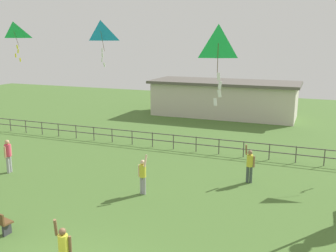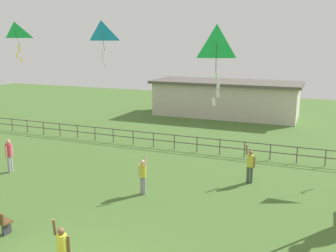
{
  "view_description": "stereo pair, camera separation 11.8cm",
  "coord_description": "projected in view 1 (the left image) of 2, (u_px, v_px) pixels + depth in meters",
  "views": [
    {
      "loc": [
        6.32,
        -7.4,
        6.63
      ],
      "look_at": [
        0.61,
        6.84,
        3.19
      ],
      "focal_mm": 40.48,
      "sensor_mm": 36.0,
      "label": 1
    },
    {
      "loc": [
        6.43,
        -7.36,
        6.63
      ],
      "look_at": [
        0.61,
        6.84,
        3.19
      ],
      "focal_mm": 40.48,
      "sensor_mm": 36.0,
      "label": 2
    }
  ],
  "objects": [
    {
      "name": "person_0",
      "position": [
        64.0,
        249.0,
        10.7
      ],
      "size": [
        0.48,
        0.28,
        1.81
      ],
      "color": "#3F4C47",
      "rests_on": "ground_plane"
    },
    {
      "name": "person_1",
      "position": [
        250.0,
        164.0,
        17.99
      ],
      "size": [
        0.49,
        0.32,
        1.89
      ],
      "color": "#3F4C47",
      "rests_on": "ground_plane"
    },
    {
      "name": "person_2",
      "position": [
        143.0,
        174.0,
        16.62
      ],
      "size": [
        0.48,
        0.36,
        1.86
      ],
      "color": "#99999E",
      "rests_on": "ground_plane"
    },
    {
      "name": "person_3",
      "position": [
        8.0,
        154.0,
        19.36
      ],
      "size": [
        0.32,
        0.52,
        1.74
      ],
      "color": "#99999E",
      "rests_on": "ground_plane"
    },
    {
      "name": "kite_0",
      "position": [
        14.0,
        32.0,
        19.19
      ],
      "size": [
        1.2,
        0.7,
        1.99
      ],
      "color": "#1EB759"
    },
    {
      "name": "kite_1",
      "position": [
        218.0,
        47.0,
        9.41
      ],
      "size": [
        0.81,
        0.68,
        2.03
      ],
      "color": "#1EB759"
    },
    {
      "name": "kite_3",
      "position": [
        101.0,
        32.0,
        17.2
      ],
      "size": [
        1.18,
        0.41,
        2.1
      ],
      "color": "#198CD1"
    },
    {
      "name": "waterfront_railing",
      "position": [
        197.0,
        142.0,
        23.12
      ],
      "size": [
        36.01,
        0.06,
        0.95
      ],
      "color": "#4C4742",
      "rests_on": "ground_plane"
    },
    {
      "name": "pavilion_building",
      "position": [
        224.0,
        98.0,
        34.23
      ],
      "size": [
        13.12,
        5.18,
        3.16
      ],
      "color": "beige",
      "rests_on": "ground_plane"
    }
  ]
}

